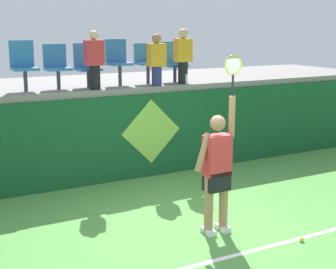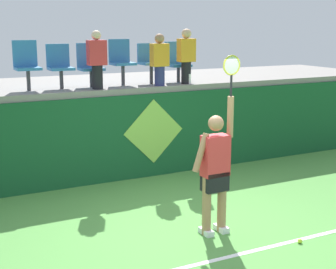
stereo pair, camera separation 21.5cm
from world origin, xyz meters
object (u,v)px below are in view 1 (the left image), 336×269
Objects in this scene: spectator_1 at (94,59)px; stadium_chair_0 at (23,63)px; stadium_chair_2 at (87,64)px; stadium_chair_4 at (146,60)px; spectator_2 at (183,55)px; tennis_player at (217,168)px; tennis_ball at (302,239)px; water_bottle at (186,79)px; spectator_0 at (157,59)px; stadium_chair_3 at (118,59)px; stadium_chair_1 at (57,64)px; stadium_chair_5 at (173,61)px.

stadium_chair_0 is at bearing 160.14° from spectator_1.
stadium_chair_4 is (1.28, -0.01, 0.03)m from stadium_chair_2.
spectator_2 is (3.10, -0.42, 0.08)m from stadium_chair_0.
stadium_chair_2 is (-0.60, 3.64, 1.24)m from tennis_player.
water_bottle reaches higher than tennis_ball.
stadium_chair_2 is 1.03× the size of stadium_chair_4.
spectator_2 is at bearing 4.66° from spectator_0.
stadium_chair_3 is 0.62m from stadium_chair_4.
stadium_chair_1 is 0.75× the size of spectator_2.
spectator_0 is at bearing -36.84° from stadium_chair_3.
spectator_0 is at bearing -13.95° from stadium_chair_1.
stadium_chair_2 is at bearing -0.02° from stadium_chair_0.
stadium_chair_2 is at bearing 90.00° from spectator_1.
spectator_1 reaches higher than tennis_player.
stadium_chair_5 is at bearing -0.01° from stadium_chair_0.
stadium_chair_4 is 0.75m from spectator_2.
tennis_player is at bearing -71.87° from stadium_chair_1.
stadium_chair_4 is 0.80× the size of spectator_0.
stadium_chair_2 is at bearing 159.87° from spectator_0.
tennis_player is 2.52× the size of spectator_0.
spectator_2 reaches higher than water_bottle.
water_bottle is 0.25× the size of stadium_chair_2.
tennis_player is at bearing -80.62° from stadium_chair_2.
spectator_2 is (1.25, -0.41, 0.07)m from stadium_chair_3.
water_bottle is 0.20× the size of spectator_0.
tennis_ball is at bearing -70.12° from spectator_1.
stadium_chair_3 is 1.08× the size of stadium_chair_5.
stadium_chair_5 reaches higher than stadium_chair_1.
tennis_ball is 0.08× the size of stadium_chair_2.
stadium_chair_4 is (1.86, -0.01, 0.01)m from stadium_chair_1.
stadium_chair_2 is at bearing 165.64° from water_bottle.
stadium_chair_3 reaches higher than stadium_chair_1.
tennis_ball is 0.07× the size of stadium_chair_3.
stadium_chair_3 is 0.82× the size of spectator_2.
stadium_chair_0 is 1.20m from stadium_chair_2.
water_bottle is 0.48m from spectator_2.
stadium_chair_1 is (0.61, -0.00, -0.04)m from stadium_chair_0.
stadium_chair_4 is 0.73× the size of spectator_2.
water_bottle is 1.43m from stadium_chair_3.
stadium_chair_2 is 0.45m from spectator_1.
spectator_0 is 1.28m from spectator_1.
stadium_chair_2 and stadium_chair_5 have the same top height.
spectator_1 is (-1.47, 4.05, 2.29)m from tennis_ball.
spectator_2 is at bearing 68.04° from tennis_player.
stadium_chair_1 is (-1.19, 3.64, 1.25)m from tennis_player.
water_bottle is at bearing -1.84° from spectator_1.
stadium_chair_1 is (-2.05, 4.48, 2.19)m from tennis_ball.
stadium_chair_0 is at bearing 171.01° from water_bottle.
stadium_chair_3 is at bearing 33.28° from spectator_1.
tennis_ball is 4.42m from water_bottle.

